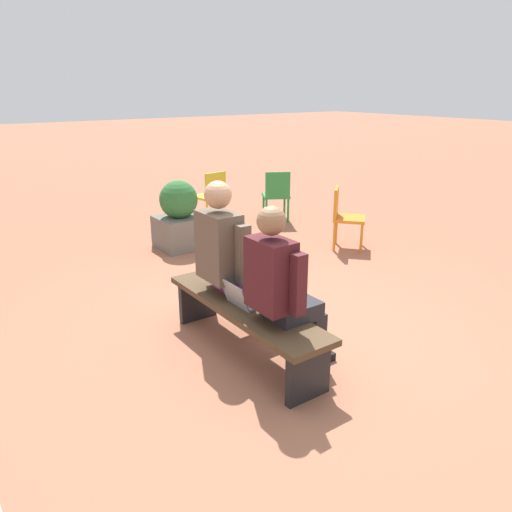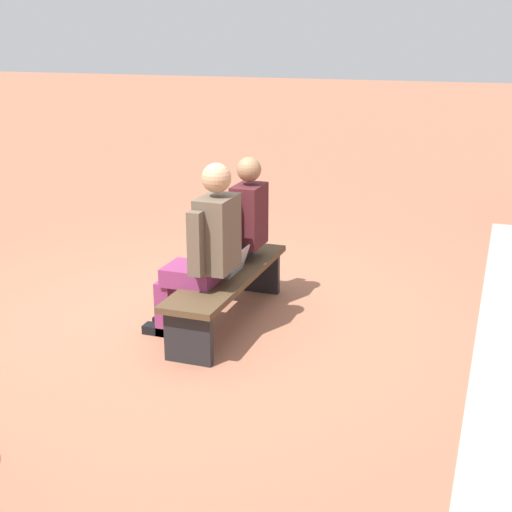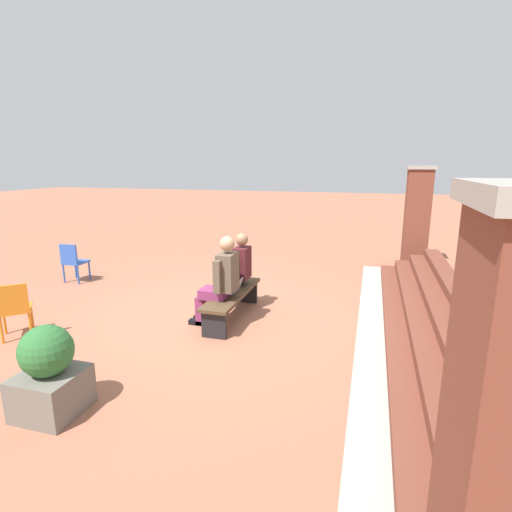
{
  "view_description": "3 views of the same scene",
  "coord_description": "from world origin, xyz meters",
  "px_view_note": "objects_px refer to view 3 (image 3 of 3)",
  "views": [
    {
      "loc": [
        -3.12,
        2.4,
        2.14
      ],
      "look_at": [
        -0.09,
        0.24,
        0.87
      ],
      "focal_mm": 35.0,
      "sensor_mm": 36.0,
      "label": 1
    },
    {
      "loc": [
        5.15,
        2.4,
        2.38
      ],
      "look_at": [
        0.52,
        0.75,
        0.81
      ],
      "focal_mm": 50.0,
      "sensor_mm": 36.0,
      "label": 2
    },
    {
      "loc": [
        5.79,
        2.4,
        2.48
      ],
      "look_at": [
        -0.21,
        0.66,
        1.03
      ],
      "focal_mm": 28.0,
      "sensor_mm": 36.0,
      "label": 3
    }
  ],
  "objects_px": {
    "bench": "(232,297)",
    "person_student": "(236,269)",
    "laptop": "(233,289)",
    "planter": "(49,373)",
    "plastic_chair_foreground": "(73,260)",
    "plastic_chair_far_right": "(14,307)",
    "person_adult": "(221,279)"
  },
  "relations": [
    {
      "from": "laptop",
      "to": "plastic_chair_foreground",
      "type": "xyz_separation_m",
      "value": [
        -0.99,
        -3.94,
        -0.02
      ]
    },
    {
      "from": "bench",
      "to": "plastic_chair_far_right",
      "type": "bearing_deg",
      "value": -59.58
    },
    {
      "from": "laptop",
      "to": "planter",
      "type": "distance_m",
      "value": 3.06
    },
    {
      "from": "person_student",
      "to": "person_adult",
      "type": "bearing_deg",
      "value": -0.33
    },
    {
      "from": "plastic_chair_foreground",
      "to": "plastic_chair_far_right",
      "type": "xyz_separation_m",
      "value": [
        2.6,
        1.19,
        0.0
      ]
    },
    {
      "from": "laptop",
      "to": "person_student",
      "type": "bearing_deg",
      "value": -168.71
    },
    {
      "from": "bench",
      "to": "person_student",
      "type": "xyz_separation_m",
      "value": [
        -0.4,
        -0.07,
        0.37
      ]
    },
    {
      "from": "plastic_chair_far_right",
      "to": "planter",
      "type": "xyz_separation_m",
      "value": [
        1.31,
        1.83,
        -0.04
      ]
    },
    {
      "from": "planter",
      "to": "person_adult",
      "type": "bearing_deg",
      "value": 162.24
    },
    {
      "from": "bench",
      "to": "plastic_chair_foreground",
      "type": "height_order",
      "value": "plastic_chair_foreground"
    },
    {
      "from": "bench",
      "to": "laptop",
      "type": "distance_m",
      "value": 0.15
    },
    {
      "from": "plastic_chair_foreground",
      "to": "plastic_chair_far_right",
      "type": "distance_m",
      "value": 2.86
    },
    {
      "from": "person_student",
      "to": "laptop",
      "type": "xyz_separation_m",
      "value": [
        0.4,
        0.08,
        -0.22
      ]
    },
    {
      "from": "person_adult",
      "to": "plastic_chair_far_right",
      "type": "relative_size",
      "value": 1.69
    },
    {
      "from": "person_student",
      "to": "planter",
      "type": "height_order",
      "value": "person_student"
    },
    {
      "from": "person_adult",
      "to": "laptop",
      "type": "distance_m",
      "value": 0.41
    },
    {
      "from": "person_adult",
      "to": "plastic_chair_foreground",
      "type": "height_order",
      "value": "person_adult"
    },
    {
      "from": "bench",
      "to": "laptop",
      "type": "height_order",
      "value": "laptop"
    },
    {
      "from": "person_student",
      "to": "person_adult",
      "type": "relative_size",
      "value": 0.95
    },
    {
      "from": "person_student",
      "to": "plastic_chair_far_right",
      "type": "height_order",
      "value": "person_student"
    },
    {
      "from": "bench",
      "to": "plastic_chair_foreground",
      "type": "xyz_separation_m",
      "value": [
        -0.99,
        -3.93,
        0.13
      ]
    },
    {
      "from": "bench",
      "to": "laptop",
      "type": "bearing_deg",
      "value": 92.75
    },
    {
      "from": "laptop",
      "to": "plastic_chair_foreground",
      "type": "bearing_deg",
      "value": -104.08
    },
    {
      "from": "person_adult",
      "to": "laptop",
      "type": "height_order",
      "value": "person_adult"
    },
    {
      "from": "bench",
      "to": "person_student",
      "type": "bearing_deg",
      "value": -170.39
    },
    {
      "from": "bench",
      "to": "laptop",
      "type": "relative_size",
      "value": 5.62
    },
    {
      "from": "plastic_chair_foreground",
      "to": "person_adult",
      "type": "bearing_deg",
      "value": 71.37
    },
    {
      "from": "bench",
      "to": "plastic_chair_foreground",
      "type": "relative_size",
      "value": 2.14
    },
    {
      "from": "person_student",
      "to": "plastic_chair_foreground",
      "type": "distance_m",
      "value": 3.92
    },
    {
      "from": "plastic_chair_far_right",
      "to": "person_adult",
      "type": "bearing_deg",
      "value": 115.92
    },
    {
      "from": "bench",
      "to": "person_student",
      "type": "height_order",
      "value": "person_student"
    },
    {
      "from": "person_student",
      "to": "laptop",
      "type": "bearing_deg",
      "value": 11.29
    }
  ]
}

